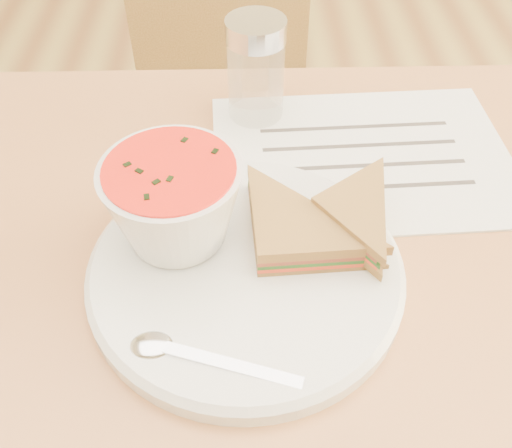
{
  "coord_description": "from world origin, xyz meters",
  "views": [
    {
      "loc": [
        -0.04,
        -0.33,
        1.17
      ],
      "look_at": [
        -0.03,
        0.01,
        0.8
      ],
      "focal_mm": 40.0,
      "sensor_mm": 36.0,
      "label": 1
    }
  ],
  "objects_px": {
    "plate": "(246,271)",
    "condiment_shaker": "(256,70)",
    "dining_table": "(279,435)",
    "chair_far": "(230,153)",
    "soup_bowl": "(174,206)"
  },
  "relations": [
    {
      "from": "plate",
      "to": "condiment_shaker",
      "type": "relative_size",
      "value": 2.34
    },
    {
      "from": "dining_table",
      "to": "chair_far",
      "type": "xyz_separation_m",
      "value": [
        -0.07,
        0.59,
        0.03
      ]
    },
    {
      "from": "condiment_shaker",
      "to": "plate",
      "type": "bearing_deg",
      "value": -93.61
    },
    {
      "from": "soup_bowl",
      "to": "chair_far",
      "type": "bearing_deg",
      "value": 86.59
    },
    {
      "from": "dining_table",
      "to": "condiment_shaker",
      "type": "bearing_deg",
      "value": 96.26
    },
    {
      "from": "chair_far",
      "to": "condiment_shaker",
      "type": "distance_m",
      "value": 0.53
    },
    {
      "from": "condiment_shaker",
      "to": "soup_bowl",
      "type": "bearing_deg",
      "value": -109.94
    },
    {
      "from": "soup_bowl",
      "to": "condiment_shaker",
      "type": "height_order",
      "value": "condiment_shaker"
    },
    {
      "from": "chair_far",
      "to": "condiment_shaker",
      "type": "relative_size",
      "value": 6.59
    },
    {
      "from": "plate",
      "to": "soup_bowl",
      "type": "bearing_deg",
      "value": 150.39
    },
    {
      "from": "dining_table",
      "to": "chair_far",
      "type": "bearing_deg",
      "value": 97.0
    },
    {
      "from": "chair_far",
      "to": "plate",
      "type": "height_order",
      "value": "chair_far"
    },
    {
      "from": "plate",
      "to": "condiment_shaker",
      "type": "distance_m",
      "value": 0.26
    },
    {
      "from": "plate",
      "to": "soup_bowl",
      "type": "height_order",
      "value": "soup_bowl"
    },
    {
      "from": "dining_table",
      "to": "soup_bowl",
      "type": "xyz_separation_m",
      "value": [
        -0.11,
        0.03,
        0.43
      ]
    }
  ]
}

